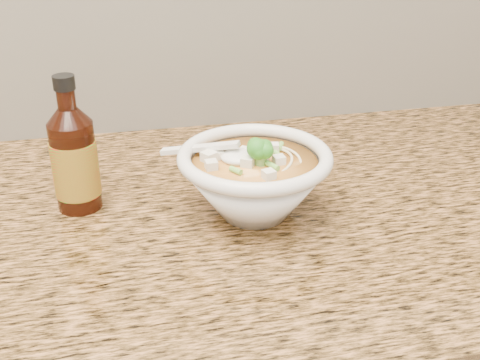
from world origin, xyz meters
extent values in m
cylinder|color=silver|center=(0.39, 1.65, 0.90)|extent=(0.08, 0.08, 0.01)
torus|color=silver|center=(0.39, 1.65, 0.98)|extent=(0.21, 0.21, 0.02)
torus|color=beige|center=(0.38, 1.65, 0.98)|extent=(0.06, 0.06, 0.00)
torus|color=beige|center=(0.41, 1.65, 0.98)|extent=(0.08, 0.08, 0.00)
torus|color=beige|center=(0.39, 1.66, 0.97)|extent=(0.15, 0.15, 0.00)
torus|color=beige|center=(0.38, 1.64, 0.97)|extent=(0.07, 0.07, 0.00)
torus|color=beige|center=(0.40, 1.64, 0.97)|extent=(0.05, 0.05, 0.00)
torus|color=beige|center=(0.41, 1.65, 0.97)|extent=(0.10, 0.10, 0.00)
cube|color=silver|center=(0.38, 1.59, 0.98)|extent=(0.02, 0.02, 0.01)
cube|color=silver|center=(0.35, 1.66, 0.98)|extent=(0.02, 0.02, 0.02)
cube|color=silver|center=(0.42, 1.67, 0.98)|extent=(0.02, 0.02, 0.01)
cube|color=silver|center=(0.42, 1.66, 0.98)|extent=(0.02, 0.02, 0.02)
cube|color=silver|center=(0.40, 1.70, 0.98)|extent=(0.02, 0.02, 0.02)
cube|color=silver|center=(0.37, 1.63, 0.98)|extent=(0.02, 0.02, 0.02)
cube|color=silver|center=(0.36, 1.68, 0.98)|extent=(0.02, 0.02, 0.02)
cube|color=silver|center=(0.35, 1.66, 0.98)|extent=(0.02, 0.02, 0.02)
cube|color=silver|center=(0.43, 1.61, 0.98)|extent=(0.02, 0.02, 0.02)
ellipsoid|color=#196014|center=(0.40, 1.64, 1.00)|extent=(0.04, 0.04, 0.03)
cylinder|color=#78C44B|center=(0.42, 1.68, 0.98)|extent=(0.02, 0.01, 0.01)
cylinder|color=#78C44B|center=(0.40, 1.62, 0.98)|extent=(0.02, 0.02, 0.01)
cylinder|color=#78C44B|center=(0.35, 1.62, 0.98)|extent=(0.02, 0.01, 0.01)
cylinder|color=#78C44B|center=(0.44, 1.67, 0.98)|extent=(0.02, 0.01, 0.01)
ellipsoid|color=silver|center=(0.37, 1.66, 0.98)|extent=(0.05, 0.05, 0.02)
cube|color=silver|center=(0.32, 1.68, 0.99)|extent=(0.10, 0.06, 0.03)
cylinder|color=#361107|center=(0.16, 1.71, 0.96)|extent=(0.06, 0.06, 0.12)
cylinder|color=#361107|center=(0.16, 1.71, 1.06)|extent=(0.03, 0.03, 0.03)
cylinder|color=black|center=(0.16, 1.71, 1.08)|extent=(0.03, 0.03, 0.02)
cylinder|color=red|center=(0.16, 1.71, 0.96)|extent=(0.07, 0.07, 0.08)
camera|label=1|loc=(0.22, 0.95, 1.31)|focal=45.00mm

